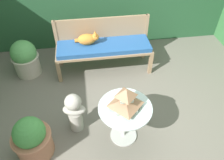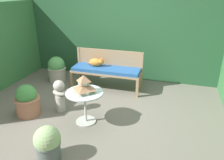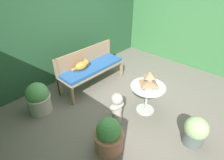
# 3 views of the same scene
# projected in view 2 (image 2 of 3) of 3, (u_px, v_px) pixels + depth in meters

# --- Properties ---
(ground) EXTENTS (30.00, 30.00, 0.00)m
(ground) POSITION_uv_depth(u_px,v_px,m) (95.00, 111.00, 4.39)
(ground) COLOR #666056
(foliage_hedge_back) EXTENTS (6.40, 0.78, 2.28)m
(foliage_hedge_back) POSITION_uv_depth(u_px,v_px,m) (124.00, 33.00, 5.97)
(foliage_hedge_back) COLOR #234C2D
(foliage_hedge_back) RESTS_ON ground
(garden_bench) EXTENTS (1.67, 0.54, 0.54)m
(garden_bench) POSITION_uv_depth(u_px,v_px,m) (106.00, 71.00, 5.19)
(garden_bench) COLOR #937556
(garden_bench) RESTS_ON ground
(bench_backrest) EXTENTS (1.67, 0.06, 0.91)m
(bench_backrest) POSITION_uv_depth(u_px,v_px,m) (109.00, 60.00, 5.33)
(bench_backrest) COLOR #937556
(bench_backrest) RESTS_ON ground
(cat) EXTENTS (0.42, 0.21, 0.23)m
(cat) POSITION_uv_depth(u_px,v_px,m) (96.00, 62.00, 5.24)
(cat) COLOR orange
(cat) RESTS_ON garden_bench
(patio_table) EXTENTS (0.67, 0.67, 0.60)m
(patio_table) POSITION_uv_depth(u_px,v_px,m) (85.00, 99.00, 3.84)
(patio_table) COLOR #B7B7B2
(patio_table) RESTS_ON ground
(pagoda_birdhouse) EXTENTS (0.33, 0.33, 0.32)m
(pagoda_birdhouse) POSITION_uv_depth(u_px,v_px,m) (84.00, 85.00, 3.74)
(pagoda_birdhouse) COLOR #B2BCA8
(pagoda_birdhouse) RESTS_ON patio_table
(garden_bust) EXTENTS (0.34, 0.23, 0.65)m
(garden_bust) POSITION_uv_depth(u_px,v_px,m) (60.00, 94.00, 4.26)
(garden_bust) COLOR #A39E93
(garden_bust) RESTS_ON ground
(potted_plant_bench_right) EXTENTS (0.47, 0.47, 0.66)m
(potted_plant_bench_right) POSITION_uv_depth(u_px,v_px,m) (57.00, 69.00, 5.67)
(potted_plant_bench_right) COLOR #ADA393
(potted_plant_bench_right) RESTS_ON ground
(potted_plant_table_near) EXTENTS (0.38, 0.38, 0.53)m
(potted_plant_table_near) POSITION_uv_depth(u_px,v_px,m) (48.00, 143.00, 3.05)
(potted_plant_table_near) COLOR #4C5651
(potted_plant_table_near) RESTS_ON ground
(potted_plant_patio_mid) EXTENTS (0.49, 0.49, 0.61)m
(potted_plant_patio_mid) POSITION_uv_depth(u_px,v_px,m) (27.00, 101.00, 4.17)
(potted_plant_patio_mid) COLOR #9E664C
(potted_plant_patio_mid) RESTS_ON ground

